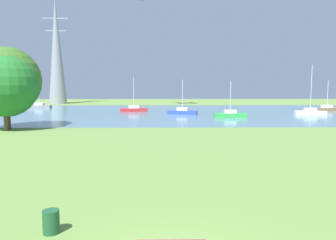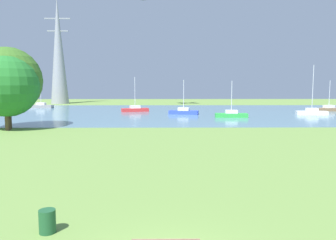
# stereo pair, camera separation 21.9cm
# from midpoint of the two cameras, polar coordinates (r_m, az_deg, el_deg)

# --- Properties ---
(ground_plane) EXTENTS (160.00, 160.00, 0.00)m
(ground_plane) POSITION_cam_midpoint_polar(r_m,az_deg,el_deg) (30.73, -0.76, -3.26)
(ground_plane) COLOR olive
(litter_bin) EXTENTS (0.56, 0.56, 0.80)m
(litter_bin) POSITION_cam_midpoint_polar(r_m,az_deg,el_deg) (12.55, -19.70, -15.92)
(litter_bin) COLOR #1E512D
(litter_bin) RESTS_ON ground
(water_surface) EXTENTS (140.00, 40.00, 0.02)m
(water_surface) POSITION_cam_midpoint_polar(r_m,az_deg,el_deg) (58.53, -0.89, 1.26)
(water_surface) COLOR slate
(water_surface) RESTS_ON ground
(sailboat_gray) EXTENTS (4.87, 1.75, 7.00)m
(sailboat_gray) POSITION_cam_midpoint_polar(r_m,az_deg,el_deg) (74.66, -21.06, 2.26)
(sailboat_gray) COLOR gray
(sailboat_gray) RESTS_ON water_surface
(sailboat_red) EXTENTS (5.03, 2.95, 6.23)m
(sailboat_red) POSITION_cam_midpoint_polar(r_m,az_deg,el_deg) (60.91, -5.93, 1.84)
(sailboat_red) COLOR red
(sailboat_red) RESTS_ON water_surface
(sailboat_green) EXTENTS (4.89, 1.82, 5.44)m
(sailboat_green) POSITION_cam_midpoint_polar(r_m,az_deg,el_deg) (51.17, 10.39, 0.93)
(sailboat_green) COLOR green
(sailboat_green) RESTS_ON water_surface
(sailboat_blue) EXTENTS (5.02, 2.55, 5.63)m
(sailboat_blue) POSITION_cam_midpoint_polar(r_m,az_deg,el_deg) (55.45, 2.35, 1.43)
(sailboat_blue) COLOR blue
(sailboat_blue) RESTS_ON water_surface
(sailboat_brown) EXTENTS (5.01, 2.53, 5.58)m
(sailboat_brown) POSITION_cam_midpoint_polar(r_m,az_deg,el_deg) (68.52, 25.26, 1.75)
(sailboat_brown) COLOR brown
(sailboat_brown) RESTS_ON water_surface
(sailboat_white) EXTENTS (4.97, 2.21, 8.00)m
(sailboat_white) POSITION_cam_midpoint_polar(r_m,az_deg,el_deg) (59.19, 22.87, 1.28)
(sailboat_white) COLOR white
(sailboat_white) RESTS_ON water_surface
(tree_east_far) EXTENTS (7.49, 7.49, 9.11)m
(tree_east_far) POSITION_cam_midpoint_polar(r_m,az_deg,el_deg) (41.65, -25.83, 6.01)
(tree_east_far) COLOR brown
(tree_east_far) RESTS_ON ground
(tree_mid_shore) EXTENTS (6.85, 6.85, 8.29)m
(tree_mid_shore) POSITION_cam_midpoint_polar(r_m,az_deg,el_deg) (40.46, -25.96, 5.31)
(tree_mid_shore) COLOR brown
(tree_mid_shore) RESTS_ON ground
(tree_west_far) EXTENTS (5.07, 5.07, 7.42)m
(tree_west_far) POSITION_cam_midpoint_polar(r_m,az_deg,el_deg) (39.94, -26.18, 5.31)
(tree_west_far) COLOR brown
(tree_west_far) RESTS_ON ground
(electricity_pylon) EXTENTS (6.40, 4.40, 26.27)m
(electricity_pylon) POSITION_cam_midpoint_polar(r_m,az_deg,el_deg) (89.65, -18.45, 11.07)
(electricity_pylon) COLOR gray
(electricity_pylon) RESTS_ON ground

